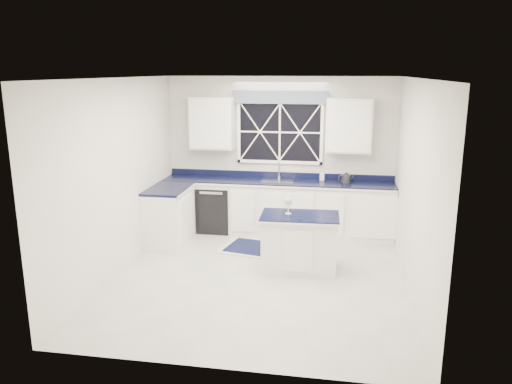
% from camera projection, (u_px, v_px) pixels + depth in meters
% --- Properties ---
extents(ground, '(4.50, 4.50, 0.00)m').
position_uv_depth(ground, '(259.00, 276.00, 6.95)').
color(ground, '#AEAEA9').
rests_on(ground, ground).
extents(back_wall, '(4.00, 0.10, 2.70)m').
position_uv_depth(back_wall, '(280.00, 155.00, 8.79)').
color(back_wall, beige).
rests_on(back_wall, ground).
extents(base_cabinets, '(3.99, 1.60, 0.90)m').
position_uv_depth(base_cabinets, '(257.00, 210.00, 8.61)').
color(base_cabinets, white).
rests_on(base_cabinets, ground).
extents(countertop, '(3.98, 0.64, 0.04)m').
position_uv_depth(countertop, '(277.00, 182.00, 8.60)').
color(countertop, black).
rests_on(countertop, base_cabinets).
extents(dishwasher, '(0.60, 0.58, 0.82)m').
position_uv_depth(dishwasher, '(216.00, 208.00, 8.90)').
color(dishwasher, black).
rests_on(dishwasher, ground).
extents(window, '(1.65, 0.09, 1.26)m').
position_uv_depth(window, '(280.00, 128.00, 8.63)').
color(window, black).
rests_on(window, ground).
extents(upper_cabinets, '(3.10, 0.34, 0.90)m').
position_uv_depth(upper_cabinets, '(279.00, 124.00, 8.49)').
color(upper_cabinets, white).
rests_on(upper_cabinets, ground).
extents(faucet, '(0.05, 0.20, 0.30)m').
position_uv_depth(faucet, '(279.00, 170.00, 8.75)').
color(faucet, '#AEAEB1').
rests_on(faucet, countertop).
extents(island, '(1.11, 0.70, 0.82)m').
position_uv_depth(island, '(299.00, 242.00, 7.11)').
color(island, white).
rests_on(island, ground).
extents(rug, '(1.51, 1.10, 0.02)m').
position_uv_depth(rug, '(265.00, 249.00, 7.98)').
color(rug, '#B9B9B4').
rests_on(rug, ground).
extents(kettle, '(0.26, 0.16, 0.18)m').
position_uv_depth(kettle, '(346.00, 178.00, 8.46)').
color(kettle, '#313134').
rests_on(kettle, countertop).
extents(wine_glass, '(0.11, 0.11, 0.27)m').
position_uv_depth(wine_glass, '(288.00, 201.00, 7.03)').
color(wine_glass, silver).
rests_on(wine_glass, island).
extents(soap_bottle, '(0.09, 0.09, 0.17)m').
position_uv_depth(soap_bottle, '(322.00, 175.00, 8.64)').
color(soap_bottle, silver).
rests_on(soap_bottle, countertop).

